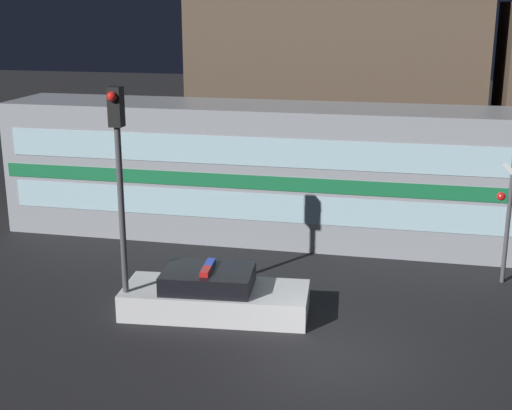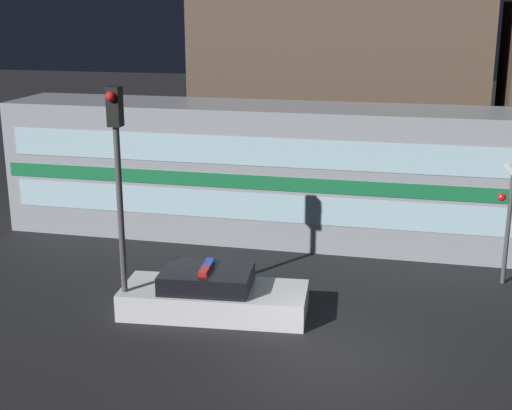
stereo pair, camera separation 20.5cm
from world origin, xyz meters
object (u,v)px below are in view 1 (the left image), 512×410
(train, at_px, (287,173))
(traffic_light_corner, at_px, (119,169))
(crossing_signal_near, at_px, (509,212))
(police_car, at_px, (214,296))

(train, xyz_separation_m, traffic_light_corner, (-2.71, -6.95, 1.57))
(train, distance_m, crossing_signal_near, 7.00)
(train, height_order, crossing_signal_near, train)
(police_car, xyz_separation_m, crossing_signal_near, (7.18, 3.61, 1.55))
(police_car, bearing_deg, traffic_light_corner, -165.84)
(police_car, bearing_deg, crossing_signal_near, 21.72)
(train, bearing_deg, police_car, -96.40)
(train, xyz_separation_m, police_car, (-0.70, -6.26, -1.68))
(traffic_light_corner, bearing_deg, police_car, 19.14)
(train, height_order, traffic_light_corner, traffic_light_corner)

